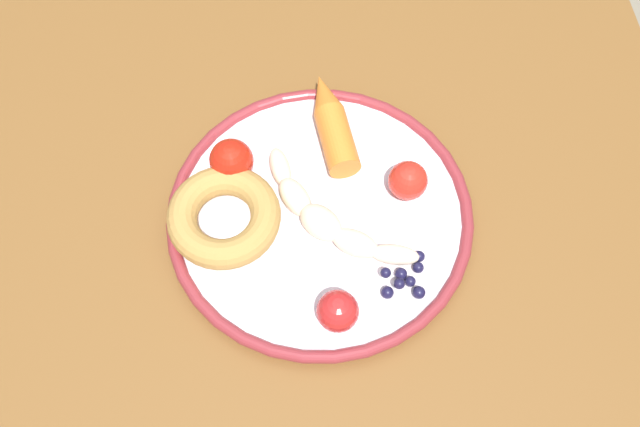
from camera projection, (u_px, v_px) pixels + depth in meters
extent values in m
plane|color=gray|center=(317.00, 406.00, 1.34)|extent=(6.00, 6.00, 0.00)
cube|color=brown|center=(314.00, 242.00, 0.71)|extent=(1.17, 0.79, 0.03)
cube|color=brown|center=(476.00, 51.00, 1.29)|extent=(0.05, 0.05, 0.70)
cube|color=brown|center=(101.00, 78.00, 1.27)|extent=(0.05, 0.05, 0.70)
cylinder|color=white|center=(320.00, 216.00, 0.70)|extent=(0.29, 0.29, 0.01)
torus|color=maroon|center=(320.00, 213.00, 0.70)|extent=(0.30, 0.30, 0.01)
ellipsoid|color=#F9DFBD|center=(280.00, 168.00, 0.71)|extent=(0.05, 0.03, 0.02)
ellipsoid|color=#F9DFBD|center=(295.00, 197.00, 0.69)|extent=(0.05, 0.04, 0.02)
ellipsoid|color=#F9DFBD|center=(321.00, 222.00, 0.68)|extent=(0.05, 0.05, 0.03)
ellipsoid|color=#F9DFBD|center=(355.00, 243.00, 0.67)|extent=(0.04, 0.05, 0.02)
ellipsoid|color=#F9DFBD|center=(395.00, 255.00, 0.67)|extent=(0.03, 0.05, 0.02)
cylinder|color=orange|center=(337.00, 140.00, 0.72)|extent=(0.07, 0.04, 0.03)
cone|color=orange|center=(324.00, 94.00, 0.74)|extent=(0.05, 0.04, 0.03)
torus|color=#B78943|center=(224.00, 216.00, 0.68)|extent=(0.15, 0.15, 0.03)
sphere|color=#191638|center=(401.00, 274.00, 0.66)|extent=(0.01, 0.01, 0.01)
sphere|color=#191638|center=(410.00, 281.00, 0.66)|extent=(0.01, 0.01, 0.01)
sphere|color=#191638|center=(419.00, 292.00, 0.65)|extent=(0.01, 0.01, 0.01)
sphere|color=#191638|center=(419.00, 256.00, 0.67)|extent=(0.01, 0.01, 0.01)
sphere|color=#191638|center=(418.00, 268.00, 0.66)|extent=(0.01, 0.01, 0.01)
sphere|color=#191638|center=(387.00, 292.00, 0.65)|extent=(0.01, 0.01, 0.01)
sphere|color=#191638|center=(386.00, 273.00, 0.65)|extent=(0.01, 0.01, 0.01)
sphere|color=#191638|center=(399.00, 284.00, 0.65)|extent=(0.01, 0.01, 0.01)
sphere|color=red|center=(408.00, 181.00, 0.69)|extent=(0.04, 0.04, 0.04)
sphere|color=red|center=(338.00, 311.00, 0.63)|extent=(0.04, 0.04, 0.04)
sphere|color=red|center=(231.00, 161.00, 0.70)|extent=(0.04, 0.04, 0.04)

